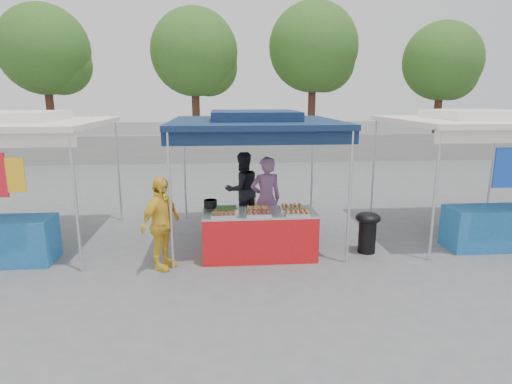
{
  "coord_description": "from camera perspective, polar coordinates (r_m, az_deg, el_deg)",
  "views": [
    {
      "loc": [
        -0.68,
        -7.37,
        2.87
      ],
      "look_at": [
        0.0,
        0.6,
        1.05
      ],
      "focal_mm": 30.0,
      "sensor_mm": 36.0,
      "label": 1
    }
  ],
  "objects": [
    {
      "name": "food_tray_bm",
      "position": [
        7.65,
        0.2,
        -2.23
      ],
      "size": [
        0.42,
        0.3,
        0.07
      ],
      "color": "white",
      "rests_on": "vendor_table"
    },
    {
      "name": "food_tray_fr",
      "position": [
        7.42,
        5.48,
        -2.76
      ],
      "size": [
        0.42,
        0.3,
        0.07
      ],
      "color": "white",
      "rests_on": "vendor_table"
    },
    {
      "name": "food_tray_fm",
      "position": [
        7.35,
        0.35,
        -2.86
      ],
      "size": [
        0.42,
        0.3,
        0.07
      ],
      "color": "white",
      "rests_on": "vendor_table"
    },
    {
      "name": "helper_man",
      "position": [
        9.42,
        -1.82,
        0.32
      ],
      "size": [
        0.99,
        0.89,
        1.67
      ],
      "primitive_type": "imported",
      "rotation": [
        0.0,
        0.0,
        3.54
      ],
      "color": "black",
      "rests_on": "ground_plane"
    },
    {
      "name": "tree_3",
      "position": [
        22.72,
        23.82,
        15.27
      ],
      "size": [
        3.66,
        3.62,
        6.23
      ],
      "color": "#49281C",
      "rests_on": "ground_plane"
    },
    {
      "name": "tree_2",
      "position": [
        21.14,
        8.01,
        18.09
      ],
      "size": [
        4.13,
        4.13,
        7.1
      ],
      "color": "#49281C",
      "rests_on": "ground_plane"
    },
    {
      "name": "skewer_cup",
      "position": [
        7.47,
        -0.06,
        -2.52
      ],
      "size": [
        0.07,
        0.07,
        0.09
      ],
      "primitive_type": "cylinder",
      "color": "silver",
      "rests_on": "vendor_table"
    },
    {
      "name": "ground_plane",
      "position": [
        7.94,
        0.37,
        -8.38
      ],
      "size": [
        80.0,
        80.0,
        0.0
      ],
      "primitive_type": "plane",
      "color": "slate"
    },
    {
      "name": "cooking_pot",
      "position": [
        7.89,
        -6.1,
        -1.56
      ],
      "size": [
        0.24,
        0.24,
        0.14
      ],
      "primitive_type": "cylinder",
      "color": "black",
      "rests_on": "vendor_table"
    },
    {
      "name": "back_wall",
      "position": [
        18.52,
        -2.74,
        5.76
      ],
      "size": [
        40.0,
        0.25,
        1.2
      ],
      "primitive_type": "cube",
      "color": "gray",
      "rests_on": "ground_plane"
    },
    {
      "name": "crate_stacked",
      "position": [
        8.3,
        2.49,
        -3.78
      ],
      "size": [
        0.54,
        0.38,
        0.33
      ],
      "primitive_type": "cube",
      "color": "#1645B7",
      "rests_on": "crate_right"
    },
    {
      "name": "food_tray_fl",
      "position": [
        7.31,
        -4.33,
        -2.99
      ],
      "size": [
        0.42,
        0.3,
        0.07
      ],
      "color": "white",
      "rests_on": "vendor_table"
    },
    {
      "name": "crate_left",
      "position": [
        8.31,
        -2.13,
        -6.2
      ],
      "size": [
        0.54,
        0.38,
        0.33
      ],
      "primitive_type": "cube",
      "color": "#1645B7",
      "rests_on": "ground_plane"
    },
    {
      "name": "food_tray_br",
      "position": [
        7.73,
        4.76,
        -2.11
      ],
      "size": [
        0.42,
        0.3,
        0.07
      ],
      "color": "white",
      "rests_on": "vendor_table"
    },
    {
      "name": "main_canopy",
      "position": [
        8.38,
        -0.22,
        9.4
      ],
      "size": [
        3.2,
        3.2,
        2.57
      ],
      "color": "silver",
      "rests_on": "ground_plane"
    },
    {
      "name": "tree_1",
      "position": [
        20.3,
        -7.79,
        17.5
      ],
      "size": [
        3.88,
        3.88,
        6.68
      ],
      "color": "#49281C",
      "rests_on": "ground_plane"
    },
    {
      "name": "food_tray_bl",
      "position": [
        7.64,
        -3.96,
        -2.28
      ],
      "size": [
        0.42,
        0.3,
        0.07
      ],
      "color": "white",
      "rests_on": "vendor_table"
    },
    {
      "name": "crate_right",
      "position": [
        8.41,
        2.47,
        -5.95
      ],
      "size": [
        0.56,
        0.39,
        0.34
      ],
      "primitive_type": "cube",
      "color": "#1645B7",
      "rests_on": "ground_plane"
    },
    {
      "name": "neighbor_stall_right",
      "position": [
        9.57,
        28.03,
        3.69
      ],
      "size": [
        3.2,
        3.2,
        2.57
      ],
      "color": "silver",
      "rests_on": "ground_plane"
    },
    {
      "name": "vendor_woman",
      "position": [
        8.46,
        1.33,
        -0.97
      ],
      "size": [
        0.69,
        0.52,
        1.71
      ],
      "primitive_type": "imported",
      "rotation": [
        0.0,
        0.0,
        3.33
      ],
      "color": "#9A6291",
      "rests_on": "ground_plane"
    },
    {
      "name": "vendor_table",
      "position": [
        7.7,
        0.44,
        -5.69
      ],
      "size": [
        2.0,
        0.8,
        0.85
      ],
      "color": "red",
      "rests_on": "ground_plane"
    },
    {
      "name": "customer_person",
      "position": [
        7.27,
        -12.56,
        -4.15
      ],
      "size": [
        0.81,
        0.99,
        1.57
      ],
      "primitive_type": "imported",
      "rotation": [
        0.0,
        0.0,
        1.02
      ],
      "color": "yellow",
      "rests_on": "ground_plane"
    },
    {
      "name": "wok_burner",
      "position": [
        8.18,
        14.65,
        -4.75
      ],
      "size": [
        0.46,
        0.46,
        0.78
      ],
      "rotation": [
        0.0,
        0.0,
        0.37
      ],
      "color": "black",
      "rests_on": "ground_plane"
    },
    {
      "name": "tree_0",
      "position": [
        22.14,
        -25.95,
        16.24
      ],
      "size": [
        3.97,
        3.97,
        6.82
      ],
      "color": "#49281C",
      "rests_on": "ground_plane"
    },
    {
      "name": "neighbor_stall_left",
      "position": [
        8.91,
        -30.24,
        2.87
      ],
      "size": [
        3.2,
        3.2,
        2.57
      ],
      "color": "silver",
      "rests_on": "ground_plane"
    }
  ]
}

